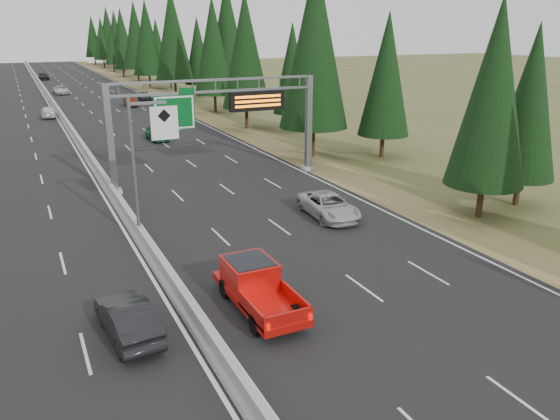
{
  "coord_description": "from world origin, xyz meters",
  "views": [
    {
      "loc": [
        -5.32,
        -4.27,
        11.45
      ],
      "look_at": [
        6.37,
        20.0,
        2.44
      ],
      "focal_mm": 35.0,
      "sensor_mm": 36.0,
      "label": 1
    }
  ],
  "objects": [
    {
      "name": "car_ahead_green",
      "position": [
        7.85,
        53.28,
        0.83
      ],
      "size": [
        1.88,
        4.47,
        1.51
      ],
      "primitive_type": "imported",
      "rotation": [
        0.0,
        0.0,
        0.02
      ],
      "color": "#176433",
      "rests_on": "road"
    },
    {
      "name": "silver_minivan",
      "position": [
        11.62,
        23.83,
        0.82
      ],
      "size": [
        2.77,
        5.44,
        1.47
      ],
      "primitive_type": "imported",
      "rotation": [
        0.0,
        0.0,
        -0.06
      ],
      "color": "#B1B2B6",
      "rests_on": "road"
    },
    {
      "name": "car_ahead_white",
      "position": [
        2.56,
        103.44,
        0.8
      ],
      "size": [
        2.46,
        5.22,
        1.44
      ],
      "primitive_type": "imported",
      "rotation": [
        0.0,
        0.0,
        0.01
      ],
      "color": "silver",
      "rests_on": "road"
    },
    {
      "name": "hov_sign_pole",
      "position": [
        0.58,
        24.97,
        4.72
      ],
      "size": [
        2.8,
        0.5,
        8.0
      ],
      "color": "slate",
      "rests_on": "road"
    },
    {
      "name": "car_ahead_dkgrey",
      "position": [
        13.94,
        86.35,
        0.76
      ],
      "size": [
        2.22,
        4.81,
        1.36
      ],
      "primitive_type": "imported",
      "rotation": [
        0.0,
        0.0,
        -0.07
      ],
      "color": "black",
      "rests_on": "road"
    },
    {
      "name": "shoulder_right",
      "position": [
        17.8,
        80.0,
        0.03
      ],
      "size": [
        3.6,
        260.0,
        0.06
      ],
      "primitive_type": "cube",
      "color": "olive",
      "rests_on": "ground"
    },
    {
      "name": "car_onc_near",
      "position": [
        -2.56,
        15.0,
        0.83
      ],
      "size": [
        2.01,
        4.7,
        1.51
      ],
      "primitive_type": "imported",
      "rotation": [
        0.0,
        0.0,
        3.23
      ],
      "color": "black",
      "rests_on": "road"
    },
    {
      "name": "car_ahead_dkred",
      "position": [
        10.63,
        81.43,
        0.8
      ],
      "size": [
        1.55,
        4.36,
        1.43
      ],
      "primitive_type": "imported",
      "rotation": [
        0.0,
        0.0,
        -0.01
      ],
      "color": "#4C190A",
      "rests_on": "road"
    },
    {
      "name": "car_onc_white",
      "position": [
        -1.5,
        74.85,
        0.85
      ],
      "size": [
        1.93,
        4.54,
        1.53
      ],
      "primitive_type": "imported",
      "rotation": [
        0.0,
        0.0,
        3.11
      ],
      "color": "silver",
      "rests_on": "road"
    },
    {
      "name": "tree_row_right",
      "position": [
        21.91,
        76.83,
        9.02
      ],
      "size": [
        12.23,
        240.33,
        18.19
      ],
      "color": "black",
      "rests_on": "ground"
    },
    {
      "name": "median_barrier",
      "position": [
        0.0,
        80.0,
        0.41
      ],
      "size": [
        0.7,
        260.0,
        0.85
      ],
      "color": "gray",
      "rests_on": "road"
    },
    {
      "name": "sign_gantry",
      "position": [
        8.92,
        34.88,
        5.27
      ],
      "size": [
        16.75,
        0.98,
        7.8
      ],
      "color": "slate",
      "rests_on": "road"
    },
    {
      "name": "road",
      "position": [
        0.0,
        80.0,
        0.04
      ],
      "size": [
        32.0,
        260.0,
        0.08
      ],
      "primitive_type": "cube",
      "color": "black",
      "rests_on": "ground"
    },
    {
      "name": "car_ahead_far",
      "position": [
        1.5,
        135.75,
        0.91
      ],
      "size": [
        2.3,
        4.98,
        1.65
      ],
      "primitive_type": "imported",
      "rotation": [
        0.0,
        0.0,
        0.07
      ],
      "color": "black",
      "rests_on": "road"
    },
    {
      "name": "red_pickup",
      "position": [
        2.84,
        15.23,
        1.13
      ],
      "size": [
        2.09,
        5.84,
        1.9
      ],
      "color": "black",
      "rests_on": "road"
    }
  ]
}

